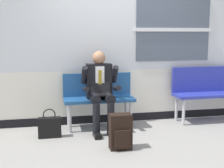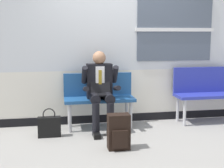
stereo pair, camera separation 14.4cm
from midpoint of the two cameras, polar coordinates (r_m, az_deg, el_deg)
ground_plane at (r=4.95m, az=1.31°, el=-8.70°), size 18.00×18.00×0.00m
station_wall at (r=5.33m, az=-0.05°, el=9.75°), size 5.75×0.17×3.17m
bench_with_person at (r=5.09m, az=-3.31°, el=-2.04°), size 1.13×0.42×0.88m
bench_empty at (r=5.70m, az=16.34°, el=-0.92°), size 1.24×0.42×0.94m
person_seated at (r=4.87m, az=-2.98°, el=-0.87°), size 0.57×0.70×1.25m
backpack at (r=4.17m, az=0.58°, el=-8.78°), size 0.29×0.22×0.47m
handbag at (r=4.74m, az=-12.18°, el=-7.67°), size 0.34×0.12×0.43m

